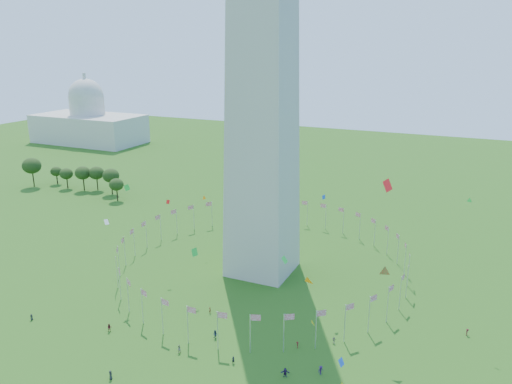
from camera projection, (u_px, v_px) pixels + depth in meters
ground at (162, 369)px, 99.44m from camera, size 600.00×600.00×0.00m
flag_ring at (262, 255)px, 141.83m from camera, size 80.24×80.24×9.00m
capitol_building at (87, 107)px, 320.98m from camera, size 70.00×35.00×46.00m
crowd at (209, 384)px, 93.78m from camera, size 94.23×71.30×1.96m
kites_aloft at (256, 250)px, 112.14m from camera, size 111.34×65.88×39.77m
tree_line_west at (75, 178)px, 219.15m from camera, size 55.50×15.09×12.93m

